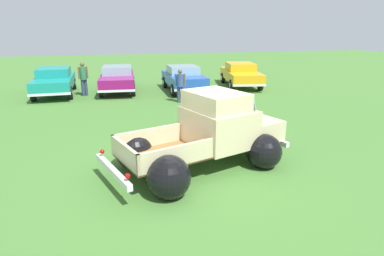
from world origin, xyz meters
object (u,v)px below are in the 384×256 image
at_px(show_car_2, 183,77).
at_px(spectator_0, 180,84).
at_px(show_car_1, 118,78).
at_px(show_car_3, 241,74).
at_px(spectator_1, 83,77).
at_px(vintage_pickup_truck, 210,137).
at_px(show_car_0, 54,80).

relative_size(show_car_2, spectator_0, 2.62).
height_order(show_car_1, show_car_3, same).
bearing_deg(spectator_0, show_car_2, -178.87).
height_order(show_car_1, spectator_1, spectator_1).
bearing_deg(spectator_1, show_car_3, -110.93).
xyz_separation_m(vintage_pickup_truck, spectator_1, (-3.65, 10.42, 0.27)).
xyz_separation_m(show_car_2, show_car_3, (3.79, 0.63, 0.00)).
xyz_separation_m(show_car_3, spectator_0, (-4.65, -3.55, 0.13)).
relative_size(show_car_2, spectator_1, 2.36).
relative_size(show_car_2, show_car_3, 0.85).
distance_m(show_car_0, show_car_2, 7.03).
bearing_deg(show_car_3, show_car_0, -79.91).
relative_size(vintage_pickup_truck, show_car_3, 1.01).
bearing_deg(show_car_3, spectator_1, -75.35).
relative_size(vintage_pickup_truck, show_car_1, 1.04).
xyz_separation_m(show_car_1, show_car_2, (3.64, -0.81, -0.00)).
height_order(vintage_pickup_truck, show_car_0, vintage_pickup_truck).
bearing_deg(show_car_3, spectator_0, -41.86).
height_order(show_car_1, show_car_2, same).
distance_m(show_car_0, show_car_3, 10.78).
relative_size(show_car_0, spectator_1, 2.65).
height_order(vintage_pickup_truck, show_car_1, vintage_pickup_truck).
distance_m(show_car_0, spectator_1, 1.74).
height_order(show_car_0, show_car_2, same).
height_order(vintage_pickup_truck, spectator_1, vintage_pickup_truck).
xyz_separation_m(spectator_0, spectator_1, (-4.58, 2.93, 0.11)).
bearing_deg(vintage_pickup_truck, show_car_3, 45.17).
relative_size(vintage_pickup_truck, spectator_0, 3.10).
relative_size(show_car_1, spectator_1, 2.67).
bearing_deg(vintage_pickup_truck, show_car_2, 62.24).
xyz_separation_m(vintage_pickup_truck, show_car_3, (5.58, 11.04, 0.03)).
relative_size(show_car_0, show_car_3, 0.96).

